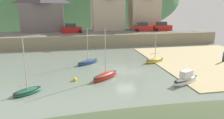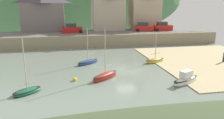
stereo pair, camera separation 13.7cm
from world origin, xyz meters
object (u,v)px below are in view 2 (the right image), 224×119
Objects in this scene: sailboat_blue_trim at (155,60)px; sailboat_tall_mast at (105,76)px; waterfront_building_right at (145,8)px; parked_car_end_of_row at (163,27)px; waterfront_building_left at (43,11)px; sailboat_far_left at (88,62)px; person_on_slipway at (224,56)px; mooring_buoy at (75,80)px; sailboat_nearest_shore at (27,91)px; fishing_boat_green at (186,80)px; parked_car_by_wall at (144,27)px; waterfront_building_centre at (108,9)px; parked_car_near_slipway at (72,29)px.

sailboat_blue_trim is 10.28m from sailboat_tall_mast.
sailboat_tall_mast is at bearing -117.13° from waterfront_building_right.
sailboat_blue_trim reaches higher than parked_car_end_of_row.
waterfront_building_left reaches higher than sailboat_far_left.
person_on_slipway is (1.30, -19.56, -2.22)m from parked_car_end_of_row.
mooring_buoy is at bearing -78.79° from waterfront_building_left.
sailboat_far_left is (6.86, 9.78, 0.04)m from sailboat_nearest_shore.
fishing_boat_green is 2.59× the size of person_on_slipway.
sailboat_blue_trim is (17.53, -22.02, -6.44)m from waterfront_building_left.
sailboat_tall_mast is at bearing 1.16° from mooring_buoy.
sailboat_blue_trim is 10.15m from person_on_slipway.
fishing_boat_green is at bearing -100.68° from waterfront_building_right.
sailboat_tall_mast reaches higher than parked_car_by_wall.
sailboat_nearest_shore is at bearing -121.87° from parked_car_by_wall.
fishing_boat_green is 1.00× the size of parked_car_end_of_row.
parked_car_by_wall is (20.77, 26.24, 2.97)m from sailboat_nearest_shore.
person_on_slipway is at bearing -32.17° from sailboat_blue_trim.
waterfront_building_right is at bearing 124.82° from parked_car_end_of_row.
mooring_buoy is (-8.83, -27.95, -6.90)m from waterfront_building_centre.
waterfront_building_right reaches higher than mooring_buoy.
fishing_boat_green is 27.09m from parked_car_by_wall.
waterfront_building_right is at bearing 57.49° from mooring_buoy.
waterfront_building_right is at bearing 52.57° from fishing_boat_green.
waterfront_building_left is 2.20× the size of fishing_boat_green.
mooring_buoy is at bearing -169.95° from person_on_slipway.
sailboat_tall_mast is 23.76m from parked_car_near_slipway.
sailboat_tall_mast reaches higher than mooring_buoy.
parked_car_near_slipway is (-11.52, 26.63, 2.81)m from fishing_boat_green.
waterfront_building_centre is 2.19× the size of parked_car_end_of_row.
sailboat_far_left is at bearing 107.10° from fishing_boat_green.
parked_car_end_of_row is at bearing 48.70° from mooring_buoy.
person_on_slipway is at bearing -45.76° from sailboat_far_left.
parked_car_near_slipway is 8.48× the size of mooring_buoy.
parked_car_by_wall is 4.50m from parked_car_end_of_row.
mooring_buoy is (-20.60, -23.45, -3.06)m from parked_car_end_of_row.
waterfront_building_centre is 0.96× the size of waterfront_building_right.
sailboat_far_left is 7.32m from mooring_buoy.
sailboat_blue_trim is 21.20m from parked_car_near_slipway.
waterfront_building_right is 23.82m from sailboat_blue_trim.
waterfront_building_centre reaches higher than sailboat_tall_mast.
fishing_boat_green is 12.22m from person_on_slipway.
waterfront_building_centre is 2.01× the size of sailboat_blue_trim.
waterfront_building_right is 2.09× the size of sailboat_blue_trim.
waterfront_building_centre is 1.64× the size of sailboat_nearest_shore.
parked_car_near_slipway reaches higher than person_on_slipway.
waterfront_building_centre is at bearing 28.17° from sailboat_nearest_shore.
parked_car_by_wall is (-1.72, -4.50, -4.05)m from waterfront_building_right.
sailboat_nearest_shore is at bearing -172.90° from sailboat_blue_trim.
sailboat_nearest_shore reaches higher than fishing_boat_green.
sailboat_nearest_shore is 1.33× the size of fishing_boat_green.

